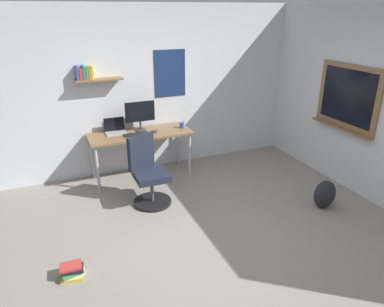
{
  "coord_description": "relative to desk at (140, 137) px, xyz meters",
  "views": [
    {
      "loc": [
        -1.61,
        -3.02,
        2.51
      ],
      "look_at": [
        -0.03,
        0.72,
        0.85
      ],
      "focal_mm": 33.23,
      "sensor_mm": 36.0,
      "label": 1
    }
  ],
  "objects": [
    {
      "name": "keyboard",
      "position": [
        -0.08,
        -0.08,
        0.08
      ],
      "size": [
        0.37,
        0.13,
        0.02
      ],
      "primitive_type": "cube",
      "color": "black",
      "rests_on": "desk"
    },
    {
      "name": "desk",
      "position": [
        0.0,
        0.0,
        0.0
      ],
      "size": [
        1.57,
        0.6,
        0.74
      ],
      "color": "olive",
      "rests_on": "ground"
    },
    {
      "name": "coffee_mug",
      "position": [
        0.68,
        -0.03,
        0.12
      ],
      "size": [
        0.08,
        0.08,
        0.09
      ],
      "primitive_type": "cylinder",
      "color": "#334CA5",
      "rests_on": "desk"
    },
    {
      "name": "monitor_primary",
      "position": [
        0.04,
        0.1,
        0.34
      ],
      "size": [
        0.46,
        0.17,
        0.46
      ],
      "color": "#38383D",
      "rests_on": "desk"
    },
    {
      "name": "backpack",
      "position": [
        2.0,
        -1.9,
        -0.47
      ],
      "size": [
        0.32,
        0.22,
        0.39
      ],
      "primitive_type": "ellipsoid",
      "color": "#232328",
      "rests_on": "ground"
    },
    {
      "name": "book_stack_on_floor",
      "position": [
        -1.28,
        -2.0,
        -0.59
      ],
      "size": [
        0.25,
        0.2,
        0.14
      ],
      "color": "gold",
      "rests_on": "ground"
    },
    {
      "name": "office_chair",
      "position": [
        -0.13,
        -0.84,
        -0.26
      ],
      "size": [
        0.54,
        0.55,
        0.95
      ],
      "color": "black",
      "rests_on": "ground"
    },
    {
      "name": "laptop",
      "position": [
        -0.35,
        0.14,
        0.13
      ],
      "size": [
        0.31,
        0.21,
        0.23
      ],
      "color": "#ADAFB5",
      "rests_on": "desk"
    },
    {
      "name": "ground_plane",
      "position": [
        0.33,
        -2.07,
        -0.66
      ],
      "size": [
        5.2,
        5.2,
        0.0
      ],
      "primitive_type": "plane",
      "color": "gray",
      "rests_on": "ground"
    },
    {
      "name": "wall_back",
      "position": [
        0.33,
        0.38,
        0.64
      ],
      "size": [
        5.0,
        0.3,
        2.6
      ],
      "color": "silver",
      "rests_on": "ground"
    },
    {
      "name": "computer_mouse",
      "position": [
        0.2,
        -0.08,
        0.09
      ],
      "size": [
        0.1,
        0.06,
        0.03
      ],
      "primitive_type": "ellipsoid",
      "color": "#262628",
      "rests_on": "desk"
    }
  ]
}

